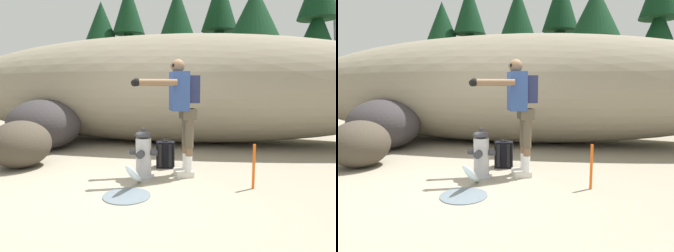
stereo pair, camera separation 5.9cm
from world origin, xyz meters
The scene contains 15 objects.
ground_plane centered at (0.00, 0.00, -0.02)m, with size 56.00×56.00×0.04m, color gray.
dirt_embankment centered at (0.00, 3.50, 1.31)m, with size 12.39×3.20×2.63m, color gray.
fire_hydrant centered at (0.23, 0.34, 0.34)m, with size 0.41×0.36×0.75m.
hydrant_water_jet centered at (0.23, -0.24, 0.12)m, with size 0.59×0.94×0.49m.
utility_worker centered at (0.75, 0.54, 1.12)m, with size 1.04×0.72×1.75m.
spare_backpack centered at (0.43, 0.99, 0.22)m, with size 0.33×0.32×0.47m.
boulder_large centered at (-1.96, 0.52, 0.40)m, with size 1.01×0.90×0.79m, color #41392E.
boulder_mid centered at (-2.48, 1.99, 0.55)m, with size 1.56×1.51×1.10m, color #353132.
pine_tree_far_left centered at (-4.96, 11.00, 3.19)m, with size 2.78×2.78×5.78m.
pine_tree_left centered at (-3.57, 11.25, 3.69)m, with size 2.56×2.56×6.73m.
pine_tree_center centered at (-0.76, 9.53, 3.06)m, with size 2.56×2.56×5.78m.
pine_tree_right centered at (1.05, 11.13, 3.64)m, with size 2.69×2.69×6.82m.
pine_tree_far_right centered at (2.45, 8.44, 2.93)m, with size 2.99×2.99×5.26m.
pine_tree_ridge_end centered at (5.49, 11.28, 4.02)m, with size 2.79×2.79×7.40m.
survey_stake centered at (1.79, 0.15, 0.30)m, with size 0.04×0.04×0.60m, color #E55914.
Camera 1 is at (1.39, -3.78, 1.32)m, focal length 31.49 mm.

